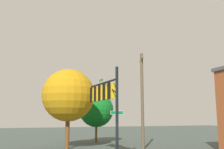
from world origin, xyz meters
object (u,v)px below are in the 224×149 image
utility_pole (142,99)px  tree_mid (68,95)px  tree_near (96,110)px  signal_pole_assembly (105,97)px

utility_pole → tree_mid: (2.92, 6.37, 0.36)m
tree_mid → tree_near: bearing=-41.8°
tree_near → signal_pole_assembly: bearing=165.5°
utility_pole → tree_near: utility_pole is taller
utility_pole → tree_mid: utility_pole is taller
tree_near → tree_mid: bearing=138.2°
signal_pole_assembly → tree_mid: tree_mid is taller
tree_mid → signal_pole_assembly: bearing=-165.3°
signal_pole_assembly → utility_pole: size_ratio=0.71×
signal_pole_assembly → utility_pole: 5.70m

